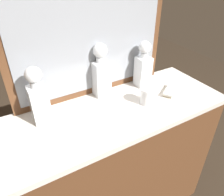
% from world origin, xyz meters
% --- Properties ---
extents(dresser, '(1.30, 0.48, 0.91)m').
position_xyz_m(dresser, '(0.00, 0.00, 0.46)').
color(dresser, brown).
rests_on(dresser, ground_plane).
extents(dresser_mirror, '(0.91, 0.03, 0.60)m').
position_xyz_m(dresser_mirror, '(0.00, 0.22, 1.21)').
color(dresser_mirror, brown).
rests_on(dresser_mirror, dresser).
extents(crystal_decanter_front, '(0.08, 0.08, 0.28)m').
position_xyz_m(crystal_decanter_front, '(0.30, 0.14, 1.03)').
color(crystal_decanter_front, white).
rests_on(crystal_decanter_front, dresser).
extents(crystal_decanter_far_left, '(0.09, 0.09, 0.31)m').
position_xyz_m(crystal_decanter_far_left, '(0.03, 0.18, 1.04)').
color(crystal_decanter_far_left, white).
rests_on(crystal_decanter_far_left, dresser).
extents(crystal_decanter_center, '(0.08, 0.08, 0.29)m').
position_xyz_m(crystal_decanter_center, '(-0.34, 0.11, 1.03)').
color(crystal_decanter_center, white).
rests_on(crystal_decanter_center, dresser).
extents(crystal_tumbler_far_left, '(0.08, 0.08, 0.09)m').
position_xyz_m(crystal_tumbler_far_left, '(0.20, -0.04, 0.95)').
color(crystal_tumbler_far_left, white).
rests_on(crystal_tumbler_far_left, dresser).
extents(silver_brush_far_left, '(0.15, 0.12, 0.02)m').
position_xyz_m(silver_brush_far_left, '(0.39, -0.02, 0.92)').
color(silver_brush_far_left, '#B7A88C').
rests_on(silver_brush_far_left, dresser).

